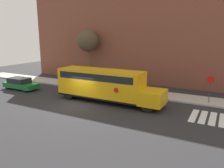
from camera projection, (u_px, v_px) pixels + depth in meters
ground_plane at (79, 104)px, 20.58m from camera, size 60.00×60.00×0.00m
sidewalk_strip at (111, 89)px, 26.17m from camera, size 44.00×3.00×0.15m
building_backdrop at (133, 32)px, 30.31m from camera, size 32.00×4.00×13.52m
crosswalk_stripes at (218, 119)px, 16.89m from camera, size 4.00×3.20×0.01m
school_bus at (104, 84)px, 21.11m from camera, size 10.63×2.57×3.12m
parked_car at (20, 84)px, 26.25m from camera, size 4.47×1.77×1.38m
stop_sign at (210, 86)px, 20.29m from camera, size 0.69×0.10×2.70m
tree_near_sidewalk at (88, 41)px, 30.08m from camera, size 3.03×3.03×7.17m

